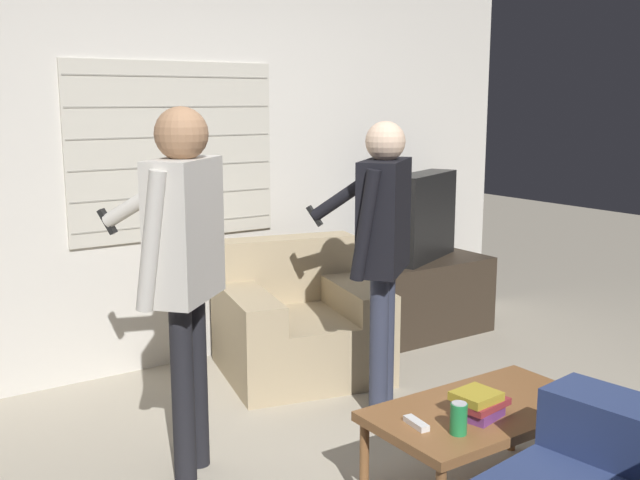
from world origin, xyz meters
The scene contains 10 objects.
wall_back centered at (0.00, 2.03, 1.28)m, with size 5.20×0.08×2.55m.
armchair_beige centered at (0.42, 1.44, 0.30)m, with size 1.10×1.06×0.80m.
coffee_table centered at (0.25, -0.28, 0.37)m, with size 0.98×0.54×0.41m.
tv_stand centered at (1.58, 1.60, 0.27)m, with size 0.95×0.56×0.55m.
tv centered at (1.58, 1.61, 0.86)m, with size 0.75×0.49×0.62m.
person_left_standing centered at (-0.69, 0.62, 1.05)m, with size 0.50×0.78×1.65m.
person_right_standing centered at (0.46, 0.67, 0.99)m, with size 0.53×0.78×1.57m.
book_stack centered at (0.16, -0.34, 0.46)m, with size 0.23×0.19×0.11m.
soda_can centered at (-0.03, -0.41, 0.47)m, with size 0.07×0.07×0.13m.
spare_remote centered at (-0.11, -0.27, 0.42)m, with size 0.06×0.13×0.02m.
Camera 1 is at (-1.97, -2.35, 1.68)m, focal length 42.00 mm.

